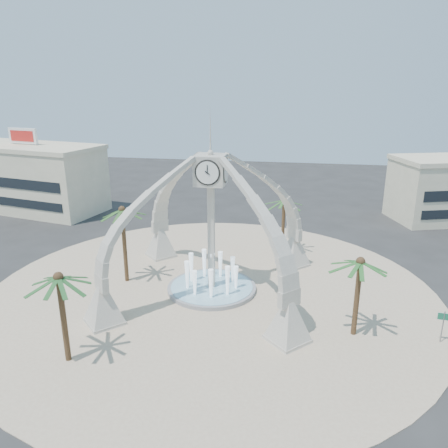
% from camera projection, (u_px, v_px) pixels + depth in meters
% --- Properties ---
extents(ground, '(140.00, 140.00, 0.00)m').
position_uv_depth(ground, '(212.00, 290.00, 39.56)').
color(ground, '#282828').
rests_on(ground, ground).
extents(plaza, '(40.00, 40.00, 0.06)m').
position_uv_depth(plaza, '(212.00, 290.00, 39.55)').
color(plaza, '#C8B295').
rests_on(plaza, ground).
extents(clock_tower, '(17.94, 17.94, 16.30)m').
position_uv_depth(clock_tower, '(211.00, 222.00, 37.58)').
color(clock_tower, beige).
rests_on(clock_tower, ground).
extents(fountain, '(8.00, 8.00, 3.62)m').
position_uv_depth(fountain, '(212.00, 287.00, 39.47)').
color(fountain, '#9B9B9E').
rests_on(fountain, ground).
extents(building_nw, '(23.75, 13.73, 11.90)m').
position_uv_depth(building_nw, '(29.00, 177.00, 64.08)').
color(building_nw, beige).
rests_on(building_nw, ground).
extents(palm_east, '(4.42, 4.42, 6.66)m').
position_uv_depth(palm_east, '(361.00, 263.00, 30.82)').
color(palm_east, brown).
rests_on(palm_east, ground).
extents(palm_west, '(4.52, 4.52, 7.82)m').
position_uv_depth(palm_west, '(122.00, 211.00, 39.30)').
color(palm_west, brown).
rests_on(palm_west, ground).
extents(palm_north, '(4.83, 4.83, 6.75)m').
position_uv_depth(palm_north, '(284.00, 201.00, 46.53)').
color(palm_north, brown).
rests_on(palm_north, ground).
extents(palm_south, '(4.83, 4.83, 6.93)m').
position_uv_depth(palm_south, '(58.00, 278.00, 27.67)').
color(palm_south, brown).
rests_on(palm_south, ground).
extents(street_sign, '(0.93, 0.14, 2.53)m').
position_uv_depth(street_sign, '(444.00, 321.00, 30.97)').
color(street_sign, slate).
rests_on(street_sign, ground).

